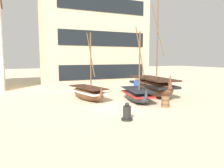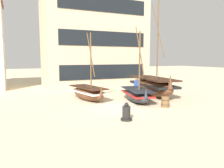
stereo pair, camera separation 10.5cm
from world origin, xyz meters
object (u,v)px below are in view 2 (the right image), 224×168
(fishing_boat_near_left, at_px, (88,93))
(wooden_barrel, at_px, (165,102))
(harbor_building_main, at_px, (93,41))
(fishing_boat_far_right, at_px, (137,95))
(capstan_winch, at_px, (126,113))
(fishing_boat_centre_large, at_px, (153,86))
(fisherman_by_hull, at_px, (136,88))

(fishing_boat_near_left, distance_m, wooden_barrel, 5.91)
(fishing_boat_near_left, height_order, harbor_building_main, harbor_building_main)
(wooden_barrel, distance_m, harbor_building_main, 13.49)
(fishing_boat_far_right, bearing_deg, fishing_boat_near_left, 144.84)
(capstan_winch, distance_m, wooden_barrel, 4.13)
(capstan_winch, relative_size, wooden_barrel, 1.35)
(fishing_boat_centre_large, xyz_separation_m, capstan_winch, (-5.62, -5.70, -0.50))
(fishing_boat_far_right, height_order, capstan_winch, fishing_boat_far_right)
(fishing_boat_centre_large, xyz_separation_m, fishing_boat_far_right, (-2.62, -1.77, -0.32))
(fishing_boat_near_left, relative_size, fishing_boat_centre_large, 0.64)
(fisherman_by_hull, relative_size, wooden_barrel, 2.41)
(fishing_boat_near_left, xyz_separation_m, fishing_boat_far_right, (3.08, -2.17, -0.04))
(fishing_boat_near_left, distance_m, fishing_boat_centre_large, 5.72)
(fishing_boat_near_left, bearing_deg, fisherman_by_hull, -8.78)
(fishing_boat_far_right, xyz_separation_m, fisherman_by_hull, (0.85, 1.56, 0.28))
(fishing_boat_far_right, distance_m, wooden_barrel, 2.44)
(fishing_boat_near_left, relative_size, capstan_winch, 5.42)
(capstan_winch, xyz_separation_m, wooden_barrel, (3.79, 1.63, -0.02))
(wooden_barrel, bearing_deg, fishing_boat_near_left, 130.86)
(wooden_barrel, bearing_deg, capstan_winch, -156.75)
(fishing_boat_near_left, bearing_deg, fishing_boat_centre_large, -3.96)
(harbor_building_main, bearing_deg, fishing_boat_centre_large, -74.65)
(fishing_boat_near_left, distance_m, fishing_boat_far_right, 3.76)
(fishing_boat_centre_large, distance_m, capstan_winch, 8.02)
(fishing_boat_near_left, xyz_separation_m, wooden_barrel, (3.86, -4.47, -0.24))
(wooden_barrel, bearing_deg, fishing_boat_far_right, 108.92)
(fishing_boat_near_left, bearing_deg, wooden_barrel, -49.14)
(wooden_barrel, bearing_deg, fishing_boat_centre_large, 65.79)
(fishing_boat_far_right, bearing_deg, fishing_boat_centre_large, 34.09)
(fishing_boat_centre_large, relative_size, harbor_building_main, 0.69)
(fishing_boat_near_left, height_order, fishing_boat_far_right, fishing_boat_far_right)
(fisherman_by_hull, bearing_deg, harbor_building_main, 93.74)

